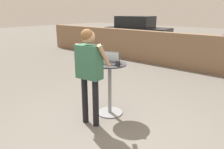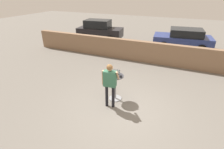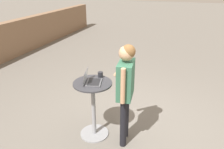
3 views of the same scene
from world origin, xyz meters
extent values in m
plane|color=slate|center=(0.00, 0.00, 0.00)|extent=(50.00, 50.00, 0.00)
cube|color=#84664C|center=(0.00, 5.13, 0.62)|extent=(16.63, 0.35, 1.24)
cylinder|color=gray|center=(-0.47, 0.64, 0.01)|extent=(0.51, 0.51, 0.03)
cylinder|color=gray|center=(-0.47, 0.64, 0.52)|extent=(0.07, 0.07, 0.99)
cylinder|color=#333338|center=(-0.47, 0.64, 1.03)|extent=(0.65, 0.65, 0.02)
cube|color=#515156|center=(-0.47, 0.61, 1.05)|extent=(0.37, 0.31, 0.02)
cube|color=black|center=(-0.47, 0.61, 1.06)|extent=(0.32, 0.26, 0.00)
cube|color=#515156|center=(-0.50, 0.74, 1.16)|extent=(0.32, 0.12, 0.20)
cube|color=white|center=(-0.50, 0.74, 1.16)|extent=(0.30, 0.10, 0.18)
cylinder|color=#232328|center=(-0.23, 0.60, 1.09)|extent=(0.09, 0.09, 0.10)
torus|color=#232328|center=(-0.17, 0.60, 1.09)|extent=(0.04, 0.01, 0.04)
cylinder|color=black|center=(-0.57, 0.07, 0.44)|extent=(0.11, 0.11, 0.88)
cylinder|color=black|center=(-0.33, 0.10, 0.44)|extent=(0.11, 0.11, 0.88)
cube|color=#33664C|center=(-0.45, 0.09, 1.17)|extent=(0.48, 0.28, 0.58)
sphere|color=tan|center=(-0.45, 0.09, 1.60)|extent=(0.23, 0.23, 0.23)
sphere|color=brown|center=(-0.45, 0.06, 1.63)|extent=(0.21, 0.21, 0.21)
cylinder|color=tan|center=(-0.71, 0.05, 1.19)|extent=(0.07, 0.07, 0.55)
cylinder|color=tan|center=(-0.20, 0.20, 1.30)|extent=(0.11, 0.33, 0.43)
cube|color=navy|center=(1.41, 8.97, 0.60)|extent=(4.28, 2.32, 0.63)
cube|color=black|center=(1.61, 8.99, 1.18)|extent=(2.43, 1.89, 0.53)
cylinder|color=black|center=(0.25, 7.95, 0.31)|extent=(0.64, 0.29, 0.62)
cylinder|color=black|center=(0.05, 9.70, 0.31)|extent=(0.64, 0.29, 0.62)
cylinder|color=black|center=(2.77, 8.24, 0.31)|extent=(0.64, 0.29, 0.62)
cylinder|color=black|center=(2.57, 10.00, 0.31)|extent=(0.64, 0.29, 0.62)
cube|color=black|center=(-5.27, 8.59, 0.66)|extent=(3.98, 2.10, 0.74)
cube|color=black|center=(-5.46, 8.57, 1.37)|extent=(2.26, 1.68, 0.66)
cylinder|color=black|center=(-4.20, 9.51, 0.32)|extent=(0.67, 0.30, 0.65)
cylinder|color=black|center=(-4.00, 7.99, 0.32)|extent=(0.67, 0.30, 0.65)
cylinder|color=black|center=(-6.54, 9.20, 0.32)|extent=(0.67, 0.30, 0.65)
cylinder|color=black|center=(-6.34, 7.68, 0.32)|extent=(0.67, 0.30, 0.65)
camera|label=1|loc=(2.23, -2.40, 2.02)|focal=35.00mm
camera|label=2|loc=(1.83, -4.87, 4.01)|focal=28.00mm
camera|label=3|loc=(-3.39, -0.72, 2.61)|focal=35.00mm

